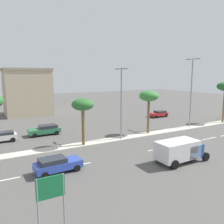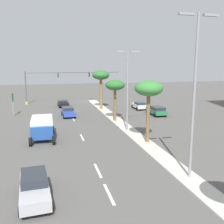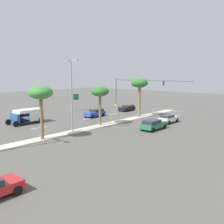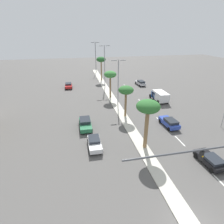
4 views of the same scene
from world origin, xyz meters
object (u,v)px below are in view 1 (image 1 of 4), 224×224
palm_tree_trailing (149,97)px  sedan_blue_leading (57,164)px  street_lamp_front (121,98)px  palm_tree_center (83,106)px  sedan_white_front (2,137)px  directional_road_sign (51,194)px  sedan_green_rear (45,130)px  street_lamp_outboard (191,88)px  box_truck (180,150)px  commercial_building (27,92)px  sedan_red_outboard (159,114)px

palm_tree_trailing → sedan_blue_leading: size_ratio=1.48×
street_lamp_front → sedan_blue_leading: (6.44, -11.00, -5.06)m
palm_tree_center → sedan_white_front: size_ratio=1.52×
directional_road_sign → sedan_blue_leading: (-8.57, 2.81, -1.87)m
palm_tree_center → sedan_green_rear: bearing=-159.7°
street_lamp_outboard → palm_tree_center: bearing=-88.4°
directional_road_sign → box_truck: bearing=108.1°
commercial_building → sedan_white_front: (20.65, -7.16, -4.41)m
commercial_building → palm_tree_center: bearing=3.6°
directional_road_sign → sedan_red_outboard: directional_road_sign is taller
commercial_building → sedan_white_front: commercial_building is taller
street_lamp_outboard → sedan_green_rear: (-7.25, -22.57, -5.93)m
street_lamp_outboard → box_truck: street_lamp_outboard is taller
street_lamp_front → sedan_red_outboard: street_lamp_front is taller
palm_tree_center → sedan_red_outboard: palm_tree_center is taller
sedan_blue_leading → directional_road_sign: bearing=-18.2°
street_lamp_front → sedan_blue_leading: 13.72m
sedan_green_rear → sedan_red_outboard: (-2.98, 24.63, -0.07)m
sedan_blue_leading → sedan_white_front: size_ratio=1.12×
sedan_green_rear → sedan_red_outboard: 24.81m
palm_tree_trailing → sedan_white_front: 21.37m
directional_road_sign → street_lamp_front: 20.65m
sedan_green_rear → sedan_red_outboard: bearing=96.9°
sedan_green_rear → sedan_blue_leading: bearing=-9.8°
street_lamp_outboard → box_truck: bearing=-50.9°
sedan_red_outboard → palm_tree_center: bearing=-63.6°
box_truck → street_lamp_front: bearing=-175.0°
palm_tree_center → street_lamp_outboard: street_lamp_outboard is taller
palm_tree_trailing → street_lamp_front: size_ratio=0.66×
sedan_green_rear → box_truck: bearing=27.9°
commercial_building → box_truck: 38.82m
street_lamp_outboard → sedan_white_front: street_lamp_outboard is taller
sedan_red_outboard → street_lamp_outboard: bearing=-11.4°
directional_road_sign → box_truck: (-4.81, 14.71, -1.36)m
street_lamp_outboard → box_truck: 17.74m
directional_road_sign → sedan_green_rear: (-22.72, 5.24, -1.86)m
directional_road_sign → palm_tree_trailing: bearing=129.4°
street_lamp_outboard → sedan_white_front: size_ratio=2.93×
palm_tree_center → sedan_blue_leading: size_ratio=1.36×
palm_tree_center → palm_tree_trailing: size_ratio=0.92×
box_truck → sedan_green_rear: bearing=-152.1°
sedan_green_rear → sedan_blue_leading: 14.36m
directional_road_sign → palm_tree_center: bearing=151.4°
directional_road_sign → commercial_building: bearing=171.5°
commercial_building → street_lamp_front: size_ratio=1.05×
street_lamp_front → sedan_red_outboard: 19.96m
sedan_green_rear → palm_tree_trailing: bearing=62.9°
directional_road_sign → palm_tree_center: (-14.92, 8.13, 2.49)m
sedan_green_rear → sedan_blue_leading: size_ratio=1.05×
palm_tree_center → box_truck: (10.11, 6.58, -3.85)m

